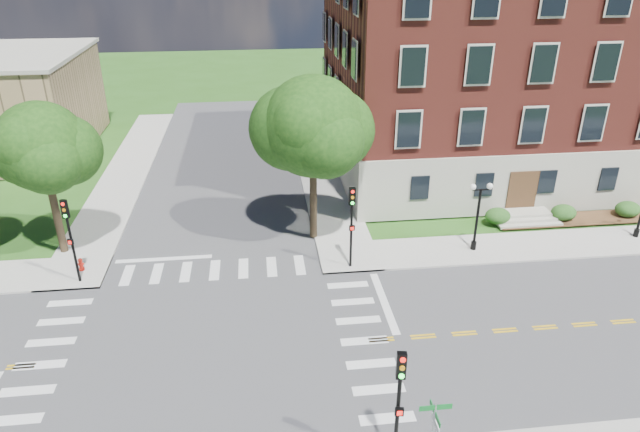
{
  "coord_description": "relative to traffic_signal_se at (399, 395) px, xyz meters",
  "views": [
    {
      "loc": [
        2.69,
        -20.87,
        16.69
      ],
      "look_at": [
        5.94,
        6.92,
        3.2
      ],
      "focal_mm": 32.0,
      "sensor_mm": 36.0,
      "label": 1
    }
  ],
  "objects": [
    {
      "name": "street_sign_pole",
      "position": [
        1.07,
        -0.61,
        -0.88
      ],
      "size": [
        1.1,
        1.1,
        3.1
      ],
      "color": "gray",
      "rests_on": "ground"
    },
    {
      "name": "crosswalk_east",
      "position": [
        0.24,
        6.9,
        -3.19
      ],
      "size": [
        2.2,
        10.2,
        0.02
      ],
      "primitive_type": null,
      "color": "silver",
      "rests_on": "ground"
    },
    {
      "name": "ground",
      "position": [
        -6.96,
        6.9,
        -3.19
      ],
      "size": [
        160.0,
        160.0,
        0.0
      ],
      "primitive_type": "plane",
      "color": "#265117",
      "rests_on": "ground"
    },
    {
      "name": "road_ns",
      "position": [
        -6.96,
        6.9,
        -3.18
      ],
      "size": [
        12.0,
        90.0,
        0.01
      ],
      "primitive_type": "cube",
      "color": "#3D3D3F",
      "rests_on": "ground"
    },
    {
      "name": "road_ew",
      "position": [
        -6.96,
        6.9,
        -3.18
      ],
      "size": [
        90.0,
        12.0,
        0.01
      ],
      "primitive_type": "cube",
      "color": "#3D3D3F",
      "rests_on": "ground"
    },
    {
      "name": "stop_bar_east",
      "position": [
        1.84,
        9.9,
        -3.19
      ],
      "size": [
        0.4,
        5.5,
        0.0
      ],
      "primitive_type": "cube",
      "color": "silver",
      "rests_on": "ground"
    },
    {
      "name": "tree_c",
      "position": [
        -15.93,
        17.2,
        3.42
      ],
      "size": [
        4.95,
        4.95,
        8.98
      ],
      "color": "black",
      "rests_on": "ground"
    },
    {
      "name": "tree_d",
      "position": [
        -1.01,
        17.37,
        3.98
      ],
      "size": [
        5.89,
        5.89,
        10.01
      ],
      "color": "black",
      "rests_on": "ground"
    },
    {
      "name": "traffic_signal_nw",
      "position": [
        -14.14,
        13.62,
        0.0
      ],
      "size": [
        0.37,
        0.43,
        4.8
      ],
      "color": "black",
      "rests_on": "ground"
    },
    {
      "name": "fire_hydrant",
      "position": [
        -14.33,
        14.81,
        -2.72
      ],
      "size": [
        0.35,
        0.35,
        0.75
      ],
      "color": "red",
      "rests_on": "ground"
    },
    {
      "name": "traffic_signal_ne",
      "position": [
        0.68,
        13.48,
        0.0
      ],
      "size": [
        0.35,
        0.39,
        4.8
      ],
      "color": "black",
      "rests_on": "ground"
    },
    {
      "name": "traffic_signal_se",
      "position": [
        0.0,
        0.0,
        0.0
      ],
      "size": [
        0.35,
        0.39,
        4.8
      ],
      "color": "black",
      "rests_on": "ground"
    },
    {
      "name": "main_building",
      "position": [
        17.04,
        28.89,
        5.15
      ],
      "size": [
        30.6,
        22.4,
        16.5
      ],
      "color": "#A7A593",
      "rests_on": "ground"
    },
    {
      "name": "twin_lamp_west",
      "position": [
        8.3,
        14.58,
        -0.66
      ],
      "size": [
        1.36,
        0.36,
        4.23
      ],
      "color": "black",
      "rests_on": "ground"
    },
    {
      "name": "shrub_row",
      "position": [
        20.04,
        17.7,
        -3.19
      ],
      "size": [
        18.0,
        2.0,
        1.3
      ],
      "primitive_type": null,
      "color": "#1F4F1A",
      "rests_on": "ground"
    },
    {
      "name": "sidewalk_ne",
      "position": [
        8.42,
        22.27,
        -3.13
      ],
      "size": [
        34.0,
        34.0,
        0.12
      ],
      "color": "#9E9B93",
      "rests_on": "ground"
    }
  ]
}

